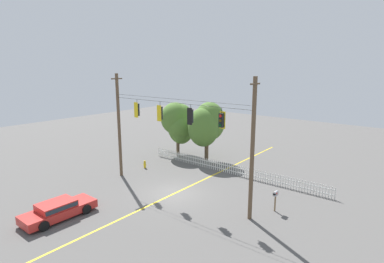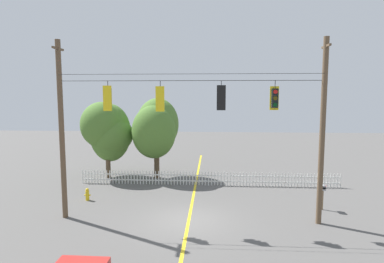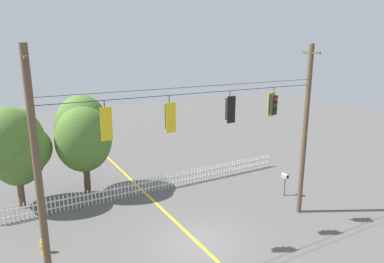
% 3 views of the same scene
% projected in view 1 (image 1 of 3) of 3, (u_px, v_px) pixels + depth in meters
% --- Properties ---
extents(ground, '(80.00, 80.00, 0.00)m').
position_uv_depth(ground, '(175.00, 193.00, 23.92)').
color(ground, '#565451').
extents(lane_centerline_stripe, '(0.16, 36.00, 0.01)m').
position_uv_depth(lane_centerline_stripe, '(175.00, 193.00, 23.92)').
color(lane_centerline_stripe, gold).
rests_on(lane_centerline_stripe, ground).
extents(signal_support_span, '(13.27, 1.10, 9.12)m').
position_uv_depth(signal_support_span, '(174.00, 135.00, 22.95)').
color(signal_support_span, brown).
rests_on(signal_support_span, ground).
extents(traffic_signal_southbound_primary, '(0.43, 0.38, 1.49)m').
position_uv_depth(traffic_signal_southbound_primary, '(137.00, 110.00, 25.08)').
color(traffic_signal_southbound_primary, black).
extents(traffic_signal_westbound_side, '(0.43, 0.38, 1.51)m').
position_uv_depth(traffic_signal_westbound_side, '(160.00, 113.00, 23.48)').
color(traffic_signal_westbound_side, black).
extents(traffic_signal_northbound_secondary, '(0.43, 0.38, 1.44)m').
position_uv_depth(traffic_signal_northbound_secondary, '(191.00, 116.00, 21.64)').
color(traffic_signal_northbound_secondary, black).
extents(traffic_signal_northbound_primary, '(0.43, 0.38, 1.43)m').
position_uv_depth(traffic_signal_northbound_primary, '(221.00, 120.00, 20.08)').
color(traffic_signal_northbound_primary, black).
extents(white_picket_fence, '(18.32, 0.06, 0.97)m').
position_uv_depth(white_picket_fence, '(230.00, 168.00, 28.26)').
color(white_picket_fence, silver).
rests_on(white_picket_fence, ground).
extents(autumn_maple_near_fence, '(3.98, 3.48, 5.87)m').
position_uv_depth(autumn_maple_near_fence, '(179.00, 123.00, 33.85)').
color(autumn_maple_near_fence, brown).
rests_on(autumn_maple_near_fence, ground).
extents(autumn_maple_mid, '(3.43, 3.91, 6.15)m').
position_uv_depth(autumn_maple_mid, '(206.00, 124.00, 31.48)').
color(autumn_maple_mid, brown).
rests_on(autumn_maple_mid, ground).
extents(parked_car, '(1.96, 4.64, 1.15)m').
position_uv_depth(parked_car, '(58.00, 209.00, 19.89)').
color(parked_car, red).
rests_on(parked_car, ground).
extents(fire_hydrant, '(0.38, 0.22, 0.75)m').
position_uv_depth(fire_hydrant, '(145.00, 164.00, 29.87)').
color(fire_hydrant, gold).
rests_on(fire_hydrant, ground).
extents(roadside_mailbox, '(0.25, 0.44, 1.45)m').
position_uv_depth(roadside_mailbox, '(276.00, 195.00, 20.73)').
color(roadside_mailbox, brown).
rests_on(roadside_mailbox, ground).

